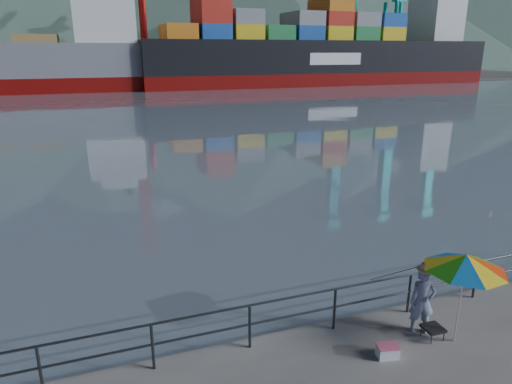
{
  "coord_description": "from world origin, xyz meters",
  "views": [
    {
      "loc": [
        -3.67,
        -6.09,
        6.02
      ],
      "look_at": [
        0.69,
        6.0,
        2.0
      ],
      "focal_mm": 32.0,
      "sensor_mm": 36.0,
      "label": 1
    }
  ],
  "objects_px": {
    "beach_umbrella": "(466,262)",
    "container_ship": "(329,51)",
    "bulk_carrier": "(3,63)",
    "cooler_bag": "(387,352)",
    "fisherman": "(422,301)"
  },
  "relations": [
    {
      "from": "fisherman",
      "to": "bulk_carrier",
      "type": "bearing_deg",
      "value": 128.74
    },
    {
      "from": "bulk_carrier",
      "to": "beach_umbrella",
      "type": "bearing_deg",
      "value": -75.76
    },
    {
      "from": "cooler_bag",
      "to": "bulk_carrier",
      "type": "xyz_separation_m",
      "value": [
        -16.76,
        72.68,
        3.98
      ]
    },
    {
      "from": "fisherman",
      "to": "container_ship",
      "type": "distance_m",
      "value": 80.78
    },
    {
      "from": "cooler_bag",
      "to": "container_ship",
      "type": "bearing_deg",
      "value": 75.14
    },
    {
      "from": "fisherman",
      "to": "container_ship",
      "type": "xyz_separation_m",
      "value": [
        36.58,
        71.85,
        5.03
      ]
    },
    {
      "from": "beach_umbrella",
      "to": "container_ship",
      "type": "xyz_separation_m",
      "value": [
        36.09,
        72.41,
        3.92
      ]
    },
    {
      "from": "beach_umbrella",
      "to": "bulk_carrier",
      "type": "xyz_separation_m",
      "value": [
        -18.45,
        72.72,
        2.24
      ]
    },
    {
      "from": "fisherman",
      "to": "beach_umbrella",
      "type": "xyz_separation_m",
      "value": [
        0.48,
        -0.56,
        1.12
      ]
    },
    {
      "from": "cooler_bag",
      "to": "fisherman",
      "type": "bearing_deg",
      "value": 36.18
    },
    {
      "from": "fisherman",
      "to": "bulk_carrier",
      "type": "xyz_separation_m",
      "value": [
        -17.97,
        72.16,
        3.35
      ]
    },
    {
      "from": "beach_umbrella",
      "to": "container_ship",
      "type": "relative_size",
      "value": 0.03
    },
    {
      "from": "container_ship",
      "to": "bulk_carrier",
      "type": "bearing_deg",
      "value": 179.68
    },
    {
      "from": "cooler_bag",
      "to": "bulk_carrier",
      "type": "relative_size",
      "value": 0.01
    },
    {
      "from": "beach_umbrella",
      "to": "fisherman",
      "type": "bearing_deg",
      "value": 130.98
    }
  ]
}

